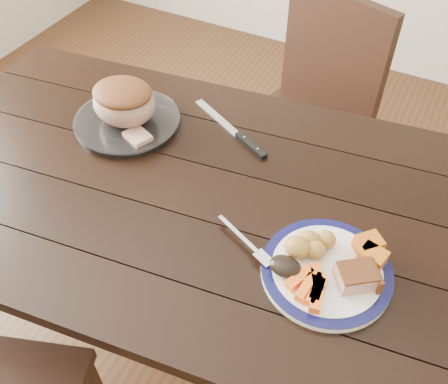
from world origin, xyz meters
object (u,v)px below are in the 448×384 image
at_px(dining_table, 201,214).
at_px(pork_slice, 356,277).
at_px(serving_platter, 127,122).
at_px(chair_far, 308,109).
at_px(dinner_plate, 326,272).
at_px(carving_knife, 242,138).
at_px(fork, 248,244).
at_px(roast_joint, 124,103).

bearing_deg(dining_table, pork_slice, -12.91).
height_order(dining_table, serving_platter, serving_platter).
xyz_separation_m(chair_far, pork_slice, (0.39, -0.83, 0.26)).
distance_m(dinner_plate, carving_knife, 0.48).
distance_m(dining_table, chair_far, 0.75).
xyz_separation_m(dinner_plate, pork_slice, (0.06, -0.01, 0.03)).
bearing_deg(chair_far, dinner_plate, 129.45).
distance_m(dinner_plate, fork, 0.18).
height_order(fork, roast_joint, roast_joint).
distance_m(fork, roast_joint, 0.56).
xyz_separation_m(dinner_plate, carving_knife, (-0.36, 0.32, -0.00)).
height_order(fork, carving_knife, fork).
height_order(dining_table, chair_far, chair_far).
bearing_deg(serving_platter, roast_joint, 0.00).
bearing_deg(dining_table, roast_joint, 157.00).
xyz_separation_m(pork_slice, carving_knife, (-0.42, 0.32, -0.03)).
relative_size(dining_table, roast_joint, 9.37).
height_order(dinner_plate, serving_platter, serving_platter).
distance_m(chair_far, pork_slice, 0.96).
distance_m(dining_table, carving_knife, 0.25).
bearing_deg(fork, dining_table, 173.15).
xyz_separation_m(pork_slice, fork, (-0.24, -0.01, -0.02)).
bearing_deg(carving_knife, fork, -35.06).
relative_size(dining_table, carving_knife, 5.76).
height_order(serving_platter, roast_joint, roast_joint).
height_order(roast_joint, carving_knife, roast_joint).
bearing_deg(serving_platter, carving_knife, 16.01).
bearing_deg(dinner_plate, pork_slice, -4.76).
distance_m(chair_far, fork, 0.89).
xyz_separation_m(dining_table, serving_platter, (-0.31, 0.13, 0.10)).
height_order(dinner_plate, pork_slice, pork_slice).
distance_m(serving_platter, pork_slice, 0.78).
relative_size(dining_table, dinner_plate, 5.95).
relative_size(chair_far, fork, 5.48).
relative_size(dinner_plate, pork_slice, 3.53).
bearing_deg(serving_platter, dinner_plate, -18.39).
bearing_deg(dining_table, serving_platter, 157.00).
distance_m(chair_far, carving_knife, 0.56).
relative_size(fork, carving_knife, 0.58).
bearing_deg(serving_platter, dining_table, -23.00).
height_order(serving_platter, pork_slice, pork_slice).
bearing_deg(fork, dinner_plate, 29.60).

